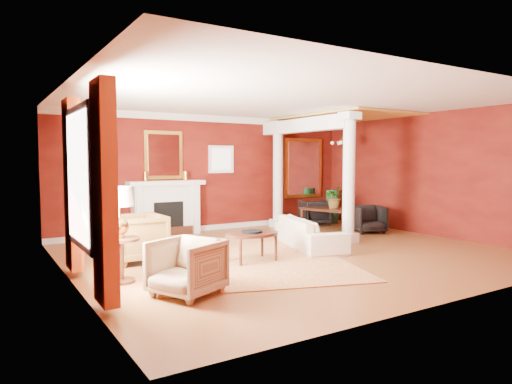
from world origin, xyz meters
TOP-DOWN VIEW (x-y plane):
  - ground at (0.00, 0.00)m, footprint 8.00×8.00m
  - room_shell at (0.00, 0.00)m, footprint 8.04×7.04m
  - fireplace at (-1.30, 3.32)m, footprint 1.85×0.42m
  - overmantel_mirror at (-1.30, 3.45)m, footprint 0.95×0.07m
  - flank_window_left at (-2.85, 3.46)m, footprint 0.70×0.07m
  - flank_window_right at (0.25, 3.46)m, footprint 0.70×0.07m
  - left_window at (-3.89, -0.60)m, footprint 0.21×2.55m
  - column_front at (1.70, 0.30)m, footprint 0.36×0.36m
  - column_back at (1.70, 3.00)m, footprint 0.36×0.36m
  - header_beam at (1.70, 1.90)m, footprint 0.30×3.20m
  - amber_ceiling at (2.85, 1.75)m, footprint 2.30×3.40m
  - dining_mirror at (2.90, 3.45)m, footprint 1.30×0.07m
  - chandelier at (2.90, 1.80)m, footprint 0.60×0.62m
  - crown_trim at (0.00, 3.46)m, footprint 8.00×0.08m
  - base_trim at (0.00, 3.46)m, footprint 8.00×0.08m
  - rug at (-0.97, 0.11)m, footprint 4.45×5.14m
  - sofa at (0.62, 0.28)m, footprint 1.15×2.16m
  - armchair_leopard at (-2.78, 0.83)m, footprint 0.84×0.90m
  - armchair_stripe at (-2.83, -1.50)m, footprint 1.02×1.05m
  - coffee_table at (-1.06, -0.24)m, footprint 1.02×1.02m
  - coffee_book at (-1.06, -0.17)m, footprint 0.13×0.08m
  - side_table at (-3.39, -0.39)m, footprint 0.56×0.56m
  - dining_table at (2.72, 1.99)m, footprint 1.00×1.62m
  - dining_chair_near at (3.02, 1.00)m, footprint 0.92×0.89m
  - dining_chair_far at (2.80, 2.81)m, footprint 0.90×0.87m
  - green_urn at (3.50, 2.89)m, footprint 0.40×0.40m
  - potted_plant at (2.76, 1.95)m, footprint 0.64×0.68m

SIDE VIEW (x-z plane):
  - ground at x=0.00m, z-range 0.00..0.00m
  - rug at x=-0.97m, z-range 0.00..0.02m
  - base_trim at x=0.00m, z-range 0.00..0.12m
  - dining_chair_near at x=3.02m, z-range 0.00..0.74m
  - green_urn at x=3.50m, z-range -0.10..0.85m
  - dining_chair_far at x=2.80m, z-range 0.00..0.75m
  - sofa at x=0.62m, z-range 0.00..0.81m
  - armchair_stripe at x=-2.83m, z-range 0.00..0.82m
  - dining_table at x=2.72m, z-range 0.00..0.85m
  - armchair_leopard at x=-2.78m, z-range 0.00..0.92m
  - coffee_table at x=-1.06m, z-range 0.21..0.72m
  - coffee_book at x=-1.06m, z-range 0.51..0.71m
  - fireplace at x=-1.30m, z-range 0.00..1.29m
  - side_table at x=-3.39m, z-range 0.23..1.63m
  - potted_plant at x=2.76m, z-range 0.85..1.30m
  - left_window at x=-3.89m, z-range 0.12..2.72m
  - column_front at x=1.70m, z-range 0.03..2.83m
  - column_back at x=1.70m, z-range 0.03..2.83m
  - dining_mirror at x=2.90m, z-range 0.70..2.40m
  - flank_window_left at x=-2.85m, z-range 1.45..2.15m
  - flank_window_right at x=0.25m, z-range 1.45..2.15m
  - overmantel_mirror at x=-1.30m, z-range 1.33..2.47m
  - room_shell at x=0.00m, z-range 0.56..3.48m
  - chandelier at x=2.90m, z-range 1.87..2.62m
  - header_beam at x=1.70m, z-range 2.46..2.78m
  - crown_trim at x=0.00m, z-range 2.74..2.90m
  - amber_ceiling at x=2.85m, z-range 2.85..2.89m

